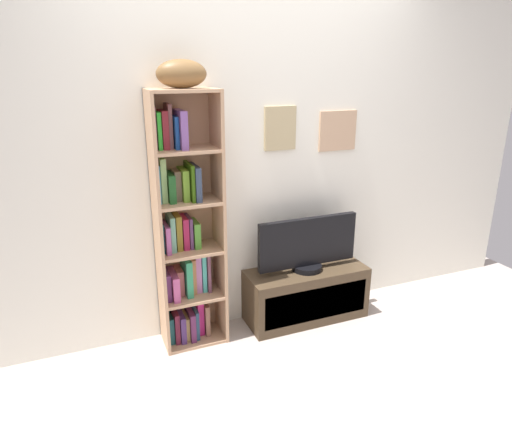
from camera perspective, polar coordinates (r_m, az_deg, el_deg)
The scene contains 6 objects.
ground at distance 2.79m, azimuth 8.49°, elevation -23.38°, with size 5.20×5.20×0.04m, color #AC9F96.
back_wall at distance 3.15m, azimuth -0.78°, elevation 8.36°, with size 4.80×0.08×2.55m.
bookshelf at distance 3.01m, azimuth -9.02°, elevation -2.19°, with size 0.42×0.28×1.70m.
football at distance 2.79m, azimuth -9.38°, elevation 17.33°, with size 0.30×0.17×0.17m, color brown.
tv_stand at distance 3.47m, azimuth 6.31°, elevation -9.66°, with size 0.91×0.35×0.40m.
television at distance 3.31m, azimuth 6.54°, elevation -3.56°, with size 0.77×0.22×0.40m.
Camera 1 is at (-1.12, -1.76, 1.83)m, focal length 31.73 mm.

